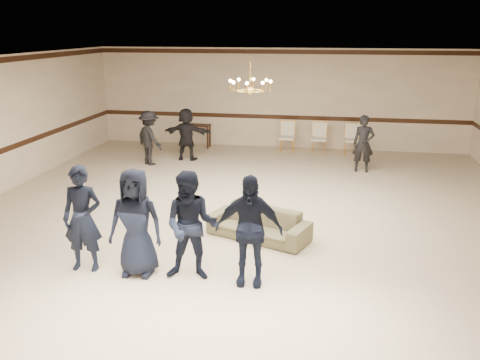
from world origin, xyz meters
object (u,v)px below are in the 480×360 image
object	(u,v)px
boy_d	(249,230)
banquet_chair_right	(352,140)
adult_mid	(187,134)
banquet_chair_left	(287,137)
banquet_chair_mid	(319,139)
boy_a	(83,219)
boy_c	(191,226)
console_table	(197,136)
settee	(259,224)
adult_left	(149,138)
chandelier	(250,75)
adult_right	(363,144)
boy_b	(136,222)

from	to	relation	value
boy_d	banquet_chair_right	bearing A→B (deg)	75.48
adult_mid	banquet_chair_left	size ratio (longest dim) A/B	1.61
banquet_chair_mid	boy_a	bearing A→B (deg)	-109.45
boy_c	adult_mid	xyz separation A→B (m)	(-2.15, 7.23, -0.09)
banquet_chair_left	console_table	size ratio (longest dim) A/B	1.06
settee	adult_mid	size ratio (longest dim) A/B	1.22
adult_left	banquet_chair_left	xyz separation A→B (m)	(3.76, 2.16, -0.29)
banquet_chair_right	chandelier	bearing A→B (deg)	-118.06
boy_a	adult_left	world-z (taller)	boy_a
chandelier	boy_c	bearing A→B (deg)	-96.07
boy_a	boy_c	xyz separation A→B (m)	(1.80, 0.00, 0.00)
adult_right	console_table	size ratio (longest dim) A/B	1.70
boy_d	banquet_chair_right	world-z (taller)	boy_d
chandelier	boy_b	bearing A→B (deg)	-110.23
boy_b	boy_d	world-z (taller)	same
chandelier	boy_a	world-z (taller)	chandelier
banquet_chair_mid	banquet_chair_right	xyz separation A→B (m)	(1.00, 0.00, 0.00)
chandelier	banquet_chair_right	world-z (taller)	chandelier
boy_b	settee	bearing A→B (deg)	43.70
boy_b	adult_right	world-z (taller)	boy_b
boy_b	chandelier	bearing A→B (deg)	67.42
boy_b	banquet_chair_mid	distance (m)	9.08
banquet_chair_left	banquet_chair_mid	distance (m)	1.00
boy_a	banquet_chair_right	distance (m)	9.80
console_table	settee	bearing A→B (deg)	-62.71
boy_b	settee	distance (m)	2.53
adult_mid	banquet_chair_mid	size ratio (longest dim) A/B	1.61
boy_c	adult_right	xyz separation A→B (m)	(2.95, 6.83, -0.09)
boy_b	adult_left	size ratio (longest dim) A/B	1.12
boy_a	adult_left	xyz separation A→B (m)	(-1.25, 6.53, -0.09)
boy_b	settee	size ratio (longest dim) A/B	0.92
settee	adult_right	bearing A→B (deg)	87.94
boy_a	adult_left	distance (m)	6.65
adult_left	adult_mid	world-z (taller)	same
adult_left	boy_d	bearing A→B (deg)	157.55
banquet_chair_left	adult_right	bearing A→B (deg)	-38.53
chandelier	boy_c	size ratio (longest dim) A/B	0.54
chandelier	banquet_chair_mid	xyz separation A→B (m)	(1.35, 5.26, -2.39)
adult_left	banquet_chair_mid	size ratio (longest dim) A/B	1.61
boy_c	adult_mid	bearing A→B (deg)	102.12
chandelier	boy_d	bearing A→B (deg)	-81.14
boy_c	boy_d	world-z (taller)	same
boy_d	adult_mid	bearing A→B (deg)	110.14
settee	adult_left	bearing A→B (deg)	149.93
boy_a	boy_c	distance (m)	1.80
chandelier	settee	xyz separation A→B (m)	(0.44, -1.66, -2.60)
adult_mid	banquet_chair_right	world-z (taller)	adult_mid
adult_right	console_table	bearing A→B (deg)	161.70
boy_d	settee	bearing A→B (deg)	90.39
boy_d	adult_right	distance (m)	7.13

